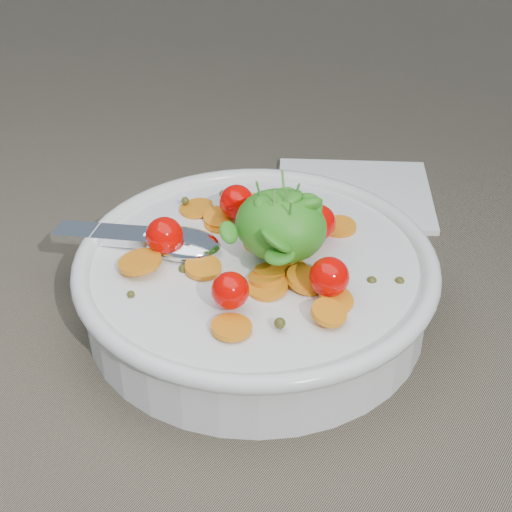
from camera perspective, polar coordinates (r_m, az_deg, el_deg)
The scene contains 3 objects.
ground at distance 0.61m, azimuth -1.04°, elevation -4.05°, with size 6.00×6.00×0.00m, color #746953.
bowl at distance 0.59m, azimuth 0.02°, elevation -1.79°, with size 0.29×0.27×0.11m.
napkin at distance 0.75m, azimuth 7.15°, elevation 4.47°, with size 0.14×0.13×0.01m, color white.
Camera 1 is at (0.26, -0.39, 0.38)m, focal length 55.00 mm.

